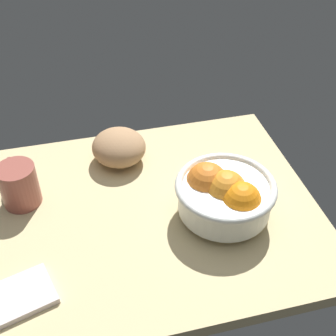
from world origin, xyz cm
name	(u,v)px	position (x,y,z in cm)	size (l,w,h in cm)	color
ground_plane	(137,217)	(0.00, 0.00, -1.50)	(77.16, 58.23, 3.00)	#D1BB86
fruit_bowl	(224,194)	(-17.51, 4.78, 5.76)	(20.71, 20.71, 11.03)	white
bread_loaf	(119,147)	(0.58, -18.30, 3.85)	(13.05, 12.61, 7.69)	tan
napkin_folded	(8,301)	(26.01, 16.36, 0.62)	(15.82, 8.98, 1.25)	silver
mug	(19,184)	(23.45, -9.56, 4.75)	(8.12, 12.47, 9.50)	#9A4F43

